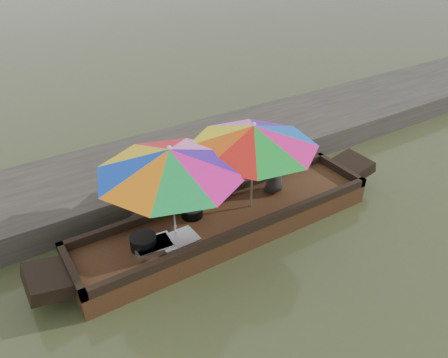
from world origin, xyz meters
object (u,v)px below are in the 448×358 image
tray_crayfish (154,246)px  umbrella_stern (252,167)px  supply_bag (195,202)px  vendor (275,166)px  umbrella_bow (172,193)px  cooking_pot (143,242)px  charcoal_grill (192,212)px  boat_hull (227,224)px  tray_scallop (178,240)px

tray_crayfish → umbrella_stern: 1.99m
tray_crayfish → supply_bag: 1.17m
vendor → umbrella_bow: size_ratio=0.47×
cooking_pot → charcoal_grill: cooking_pot is taller
charcoal_grill → supply_bag: 0.22m
boat_hull → tray_crayfish: bearing=-175.4°
charcoal_grill → supply_bag: bearing=47.2°
tray_scallop → umbrella_bow: bearing=77.2°
vendor → umbrella_stern: umbrella_stern is taller
cooking_pot → tray_scallop: bearing=-16.7°
tray_crayfish → umbrella_stern: bearing=3.4°
tray_scallop → charcoal_grill: size_ratio=1.67×
tray_crayfish → charcoal_grill: 0.96m
supply_bag → umbrella_bow: 0.99m
supply_bag → umbrella_stern: (0.83, -0.45, 0.65)m
boat_hull → cooking_pot: (-1.49, -0.02, 0.28)m
charcoal_grill → umbrella_bow: bearing=-147.3°
cooking_pot → umbrella_bow: umbrella_bow is taller
supply_bag → umbrella_bow: umbrella_bow is taller
vendor → umbrella_bow: umbrella_bow is taller
tray_scallop → vendor: size_ratio=0.58×
tray_crayfish → supply_bag: bearing=28.8°
tray_scallop → umbrella_bow: size_ratio=0.27×
boat_hull → umbrella_stern: (0.47, 0.00, 0.95)m
boat_hull → umbrella_bow: size_ratio=2.39×
charcoal_grill → umbrella_stern: umbrella_stern is taller
boat_hull → supply_bag: supply_bag is taller
boat_hull → tray_crayfish: 1.39m
cooking_pot → vendor: 2.62m
boat_hull → supply_bag: bearing=128.2°
vendor → tray_crayfish: bearing=-16.6°
cooking_pot → umbrella_stern: (1.96, 0.02, 0.67)m
tray_scallop → supply_bag: supply_bag is taller
supply_bag → umbrella_bow: bearing=-143.1°
tray_scallop → umbrella_bow: umbrella_bow is taller
boat_hull → cooking_pot: 1.51m
boat_hull → charcoal_grill: (-0.50, 0.29, 0.26)m
cooking_pot → charcoal_grill: size_ratio=1.13×
boat_hull → tray_crayfish: tray_crayfish is taller
tray_scallop → umbrella_stern: (1.47, 0.17, 0.74)m
umbrella_bow → charcoal_grill: bearing=32.7°
umbrella_bow → umbrella_stern: (1.43, 0.00, 0.00)m
tray_crayfish → vendor: size_ratio=0.58×
charcoal_grill → umbrella_bow: (-0.45, -0.29, 0.69)m
charcoal_grill → umbrella_stern: bearing=-16.5°
boat_hull → tray_scallop: size_ratio=8.88×
tray_scallop → umbrella_bow: (0.04, 0.17, 0.74)m
cooking_pot → supply_bag: supply_bag is taller
boat_hull → supply_bag: 0.65m
umbrella_stern → cooking_pot: bearing=-179.5°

